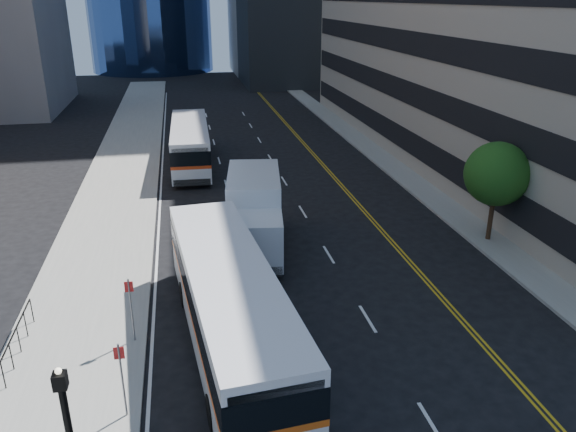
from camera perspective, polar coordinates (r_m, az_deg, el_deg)
The scene contains 7 objects.
ground at distance 20.98m, azimuth 8.54°, elevation -13.25°, with size 160.00×160.00×0.00m, color black.
sidewalk_west at distance 43.02m, azimuth -16.27°, elevation 4.68°, with size 5.00×90.00×0.15m, color gray.
sidewalk_east at distance 45.43m, azimuth 9.09°, elevation 6.15°, with size 2.00×90.00×0.15m, color gray.
street_tree at distance 29.70m, azimuth 20.45°, elevation 4.01°, with size 3.20×3.20×5.10m.
bus_front at distance 20.03m, azimuth -5.96°, elevation -8.86°, with size 3.97×12.95×3.29m.
bus_rear at distance 42.50m, azimuth -9.90°, elevation 7.29°, with size 2.87×12.06×3.10m.
box_truck at distance 27.73m, azimuth -3.47°, elevation 0.36°, with size 3.59×7.80×3.60m.
Camera 1 is at (-6.20, -16.15, 11.87)m, focal length 35.00 mm.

